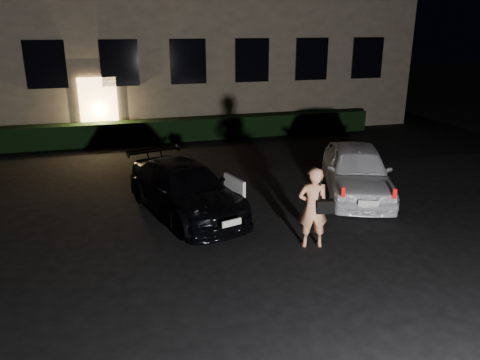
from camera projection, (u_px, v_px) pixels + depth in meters
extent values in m
plane|color=black|center=(284.00, 261.00, 9.15)|extent=(80.00, 80.00, 0.00)
cube|color=#FABF72|center=(99.00, 111.00, 17.89)|extent=(1.40, 0.10, 2.50)
cube|color=black|center=(46.00, 65.00, 16.91)|extent=(1.40, 0.10, 1.70)
cube|color=black|center=(120.00, 63.00, 17.56)|extent=(1.40, 0.10, 1.70)
cube|color=black|center=(188.00, 62.00, 18.21)|extent=(1.40, 0.10, 1.70)
cube|color=black|center=(252.00, 60.00, 18.86)|extent=(1.40, 0.10, 1.70)
cube|color=black|center=(312.00, 59.00, 19.51)|extent=(1.40, 0.10, 1.70)
cube|color=black|center=(367.00, 58.00, 20.16)|extent=(1.40, 0.10, 1.70)
cube|color=black|center=(192.00, 129.00, 18.62)|extent=(15.00, 0.70, 0.85)
imported|color=black|center=(185.00, 189.00, 11.31)|extent=(2.85, 4.53, 1.22)
cube|color=white|center=(234.00, 185.00, 11.10)|extent=(0.32, 0.86, 0.41)
cube|color=silver|center=(232.00, 223.00, 9.58)|extent=(0.44, 0.16, 0.14)
imported|color=white|center=(356.00, 170.00, 12.47)|extent=(2.94, 4.36, 1.38)
cube|color=red|center=(343.00, 192.00, 10.68)|extent=(0.10, 0.08, 0.23)
cube|color=red|center=(395.00, 194.00, 10.58)|extent=(0.10, 0.08, 0.23)
cube|color=silver|center=(368.00, 203.00, 10.65)|extent=(0.44, 0.20, 0.14)
imported|color=#FBA172|center=(313.00, 208.00, 9.50)|extent=(0.69, 0.53, 1.72)
cube|color=black|center=(325.00, 207.00, 9.39)|extent=(0.37, 0.22, 0.27)
cube|color=black|center=(320.00, 188.00, 9.29)|extent=(0.05, 0.06, 0.53)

